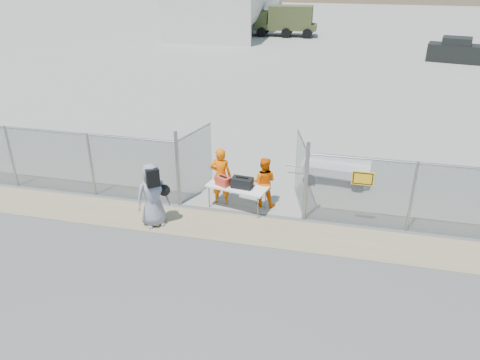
% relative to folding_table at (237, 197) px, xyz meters
% --- Properties ---
extents(ground, '(160.00, 160.00, 0.00)m').
position_rel_folding_table_xyz_m(ground, '(0.13, -2.17, -0.40)').
color(ground, '#434343').
extents(tarmac_inside, '(160.00, 80.00, 0.01)m').
position_rel_folding_table_xyz_m(tarmac_inside, '(0.13, 39.83, -0.39)').
color(tarmac_inside, gray).
rests_on(tarmac_inside, ground).
extents(dirt_strip, '(44.00, 1.60, 0.01)m').
position_rel_folding_table_xyz_m(dirt_strip, '(0.13, -1.17, -0.39)').
color(dirt_strip, '#94865E').
rests_on(dirt_strip, ground).
extents(chain_link_fence, '(40.00, 0.20, 2.20)m').
position_rel_folding_table_xyz_m(chain_link_fence, '(0.13, -0.17, 0.70)').
color(chain_link_fence, gray).
rests_on(chain_link_fence, ground).
extents(folding_table, '(2.00, 1.16, 0.80)m').
position_rel_folding_table_xyz_m(folding_table, '(0.00, 0.00, 0.00)').
color(folding_table, white).
rests_on(folding_table, ground).
extents(orange_bag, '(0.52, 0.46, 0.27)m').
position_rel_folding_table_xyz_m(orange_bag, '(-0.44, -0.04, 0.54)').
color(orange_bag, red).
rests_on(orange_bag, folding_table).
extents(black_duffel, '(0.68, 0.44, 0.31)m').
position_rel_folding_table_xyz_m(black_duffel, '(0.17, -0.05, 0.56)').
color(black_duffel, black).
rests_on(black_duffel, folding_table).
extents(security_worker_left, '(0.71, 0.48, 1.90)m').
position_rel_folding_table_xyz_m(security_worker_left, '(-0.60, 0.28, 0.55)').
color(security_worker_left, '#FD6401').
rests_on(security_worker_left, ground).
extents(security_worker_right, '(0.81, 0.63, 1.65)m').
position_rel_folding_table_xyz_m(security_worker_right, '(0.76, 0.42, 0.42)').
color(security_worker_right, '#FD6401').
rests_on(security_worker_right, ground).
extents(visitor, '(1.14, 1.08, 1.96)m').
position_rel_folding_table_xyz_m(visitor, '(-2.18, -1.50, 0.58)').
color(visitor, gray).
rests_on(visitor, ground).
extents(utility_trailer, '(3.17, 1.84, 0.73)m').
position_rel_folding_table_xyz_m(utility_trailer, '(2.94, 2.79, -0.03)').
color(utility_trailer, white).
rests_on(utility_trailer, ground).
extents(military_truck, '(6.14, 2.43, 2.90)m').
position_rel_folding_table_xyz_m(military_truck, '(-3.57, 35.52, 1.05)').
color(military_truck, '#3F4623').
rests_on(military_truck, ground).
extents(parked_vehicle_near, '(4.19, 2.54, 1.77)m').
position_rel_folding_table_xyz_m(parked_vehicle_near, '(10.66, 25.97, 0.48)').
color(parked_vehicle_near, black).
rests_on(parked_vehicle_near, ground).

